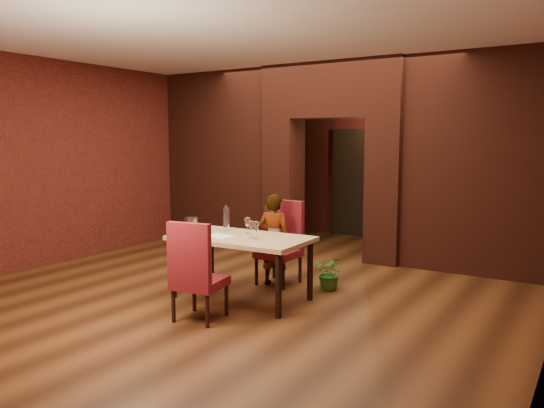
{
  "coord_description": "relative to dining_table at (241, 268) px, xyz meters",
  "views": [
    {
      "loc": [
        3.86,
        -5.99,
        1.95
      ],
      "look_at": [
        0.07,
        0.0,
        1.09
      ],
      "focal_mm": 35.0,
      "sensor_mm": 36.0,
      "label": 1
    }
  ],
  "objects": [
    {
      "name": "rear_door",
      "position": [
        -0.55,
        4.77,
        0.66
      ],
      "size": [
        0.9,
        0.08,
        2.1
      ],
      "primitive_type": "cube",
      "color": "black",
      "rests_on": "ground"
    },
    {
      "name": "wing_wall_left",
      "position": [
        -2.51,
        2.83,
        1.21
      ],
      "size": [
        2.28,
        0.35,
        3.2
      ],
      "primitive_type": "cube",
      "color": "maroon",
      "rests_on": "ground"
    },
    {
      "name": "rear_door_frame",
      "position": [
        -0.55,
        4.73,
        0.66
      ],
      "size": [
        1.02,
        0.04,
        2.22
      ],
      "primitive_type": "cube",
      "color": "black",
      "rests_on": "ground"
    },
    {
      "name": "lintel",
      "position": [
        -0.15,
        2.83,
        2.36
      ],
      "size": [
        2.45,
        0.55,
        0.9
      ],
      "primitive_type": "cube",
      "color": "maroon",
      "rests_on": "ground"
    },
    {
      "name": "potted_plant",
      "position": [
        0.76,
        0.94,
        -0.16
      ],
      "size": [
        0.47,
        0.43,
        0.46
      ],
      "primitive_type": "imported",
      "rotation": [
        0.0,
        0.0,
        0.17
      ],
      "color": "#296C22",
      "rests_on": "ground"
    },
    {
      "name": "wine_glass_b",
      "position": [
        0.16,
        -0.01,
        0.49
      ],
      "size": [
        0.08,
        0.08,
        0.2
      ],
      "primitive_type": null,
      "color": "white",
      "rests_on": "dining_table"
    },
    {
      "name": "wine_glass_c",
      "position": [
        0.26,
        -0.04,
        0.49
      ],
      "size": [
        0.08,
        0.08,
        0.21
      ],
      "primitive_type": null,
      "color": "white",
      "rests_on": "dining_table"
    },
    {
      "name": "ceiling",
      "position": [
        -0.15,
        0.83,
        2.81
      ],
      "size": [
        7.0,
        8.0,
        0.04
      ],
      "primitive_type": "cube",
      "color": "silver",
      "rests_on": "ground"
    },
    {
      "name": "chair_far",
      "position": [
        0.03,
        0.83,
        0.17
      ],
      "size": [
        0.52,
        0.52,
        1.12
      ],
      "primitive_type": "cube",
      "rotation": [
        0.0,
        0.0,
        -0.03
      ],
      "color": "maroon",
      "rests_on": "ground"
    },
    {
      "name": "wine_bucket",
      "position": [
        -0.63,
        -0.18,
        0.49
      ],
      "size": [
        0.17,
        0.17,
        0.2
      ],
      "primitive_type": "cylinder",
      "color": "#BABAC2",
      "rests_on": "dining_table"
    },
    {
      "name": "wing_wall_right",
      "position": [
        2.21,
        2.83,
        1.21
      ],
      "size": [
        2.28,
        0.35,
        3.2
      ],
      "primitive_type": "cube",
      "color": "maroon",
      "rests_on": "ground"
    },
    {
      "name": "wall_back",
      "position": [
        -0.15,
        4.83,
        1.21
      ],
      "size": [
        7.0,
        0.04,
        3.2
      ],
      "primitive_type": "cube",
      "color": "maroon",
      "rests_on": "ground"
    },
    {
      "name": "pillar_left",
      "position": [
        -1.1,
        2.83,
        0.76
      ],
      "size": [
        0.55,
        0.55,
        2.3
      ],
      "primitive_type": "cube",
      "color": "maroon",
      "rests_on": "ground"
    },
    {
      "name": "pillar_right",
      "position": [
        0.8,
        2.83,
        0.76
      ],
      "size": [
        0.55,
        0.55,
        2.3
      ],
      "primitive_type": "cube",
      "color": "maroon",
      "rests_on": "ground"
    },
    {
      "name": "wall_left",
      "position": [
        -3.65,
        0.83,
        1.21
      ],
      "size": [
        0.04,
        8.0,
        3.2
      ],
      "primitive_type": "cube",
      "color": "maroon",
      "rests_on": "ground"
    },
    {
      "name": "dining_table",
      "position": [
        0.0,
        0.0,
        0.0
      ],
      "size": [
        1.69,
        0.98,
        0.78
      ],
      "primitive_type": "cube",
      "rotation": [
        0.0,
        0.0,
        0.03
      ],
      "color": "tan",
      "rests_on": "ground"
    },
    {
      "name": "floor",
      "position": [
        -0.15,
        0.83,
        -0.39
      ],
      "size": [
        8.0,
        8.0,
        0.0
      ],
      "primitive_type": "plane",
      "color": "#4C2913",
      "rests_on": "ground"
    },
    {
      "name": "person_seated",
      "position": [
        0.01,
        0.75,
        0.23
      ],
      "size": [
        0.49,
        0.35,
        1.24
      ],
      "primitive_type": "imported",
      "rotation": [
        0.0,
        0.0,
        3.27
      ],
      "color": "white",
      "rests_on": "ground"
    },
    {
      "name": "wine_glass_a",
      "position": [
        -0.04,
        0.2,
        0.49
      ],
      "size": [
        0.08,
        0.08,
        0.2
      ],
      "primitive_type": null,
      "color": "white",
      "rests_on": "dining_table"
    },
    {
      "name": "chair_near",
      "position": [
        0.06,
        -0.85,
        0.16
      ],
      "size": [
        0.57,
        0.57,
        1.09
      ],
      "primitive_type": "cube",
      "rotation": [
        0.0,
        0.0,
        3.3
      ],
      "color": "maroon",
      "rests_on": "ground"
    },
    {
      "name": "tasting_sheet",
      "position": [
        -0.23,
        -0.14,
        0.39
      ],
      "size": [
        0.37,
        0.3,
        0.0
      ],
      "primitive_type": "cube",
      "rotation": [
        0.0,
        0.0,
        -0.18
      ],
      "color": "silver",
      "rests_on": "dining_table"
    },
    {
      "name": "vent_panel",
      "position": [
        -1.1,
        2.54,
        0.16
      ],
      "size": [
        0.4,
        0.03,
        0.5
      ],
      "primitive_type": "cube",
      "color": "#9D532D",
      "rests_on": "ground"
    },
    {
      "name": "water_bottle",
      "position": [
        -0.39,
        0.22,
        0.56
      ],
      "size": [
        0.08,
        0.08,
        0.33
      ],
      "primitive_type": "cylinder",
      "color": "white",
      "rests_on": "dining_table"
    }
  ]
}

